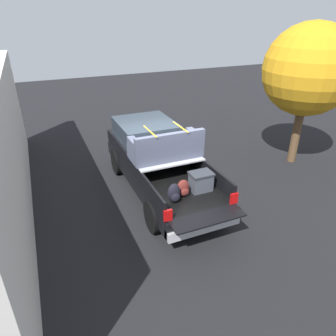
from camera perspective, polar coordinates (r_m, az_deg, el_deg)
ground_plane at (r=9.89m, az=-1.39°, el=-4.24°), size 40.00×40.00×0.00m
pickup_truck at (r=9.74m, az=-2.29°, el=1.82°), size 6.05×2.06×2.23m
building_facade at (r=9.06m, az=-26.87°, el=2.99°), size 11.42×0.36×3.77m
tree_background at (r=11.81m, az=24.45°, el=16.01°), size 3.05×3.05×4.88m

